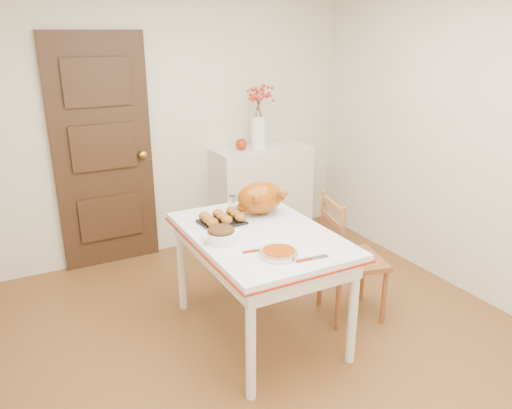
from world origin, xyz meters
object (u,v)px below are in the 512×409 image
kitchen_table (259,284)px  chair_oak (353,257)px  turkey_platter (260,199)px  pumpkin_pie (279,252)px  sideboard (262,194)px

kitchen_table → chair_oak: (0.73, -0.11, 0.08)m
turkey_platter → pumpkin_pie: size_ratio=1.71×
sideboard → chair_oak: size_ratio=1.02×
sideboard → pumpkin_pie: sideboard is taller
chair_oak → pumpkin_pie: chair_oak is taller
kitchen_table → turkey_platter: turkey_platter is taller
chair_oak → pumpkin_pie: bearing=123.0°
sideboard → chair_oak: (-0.11, -1.61, -0.01)m
chair_oak → pumpkin_pie: size_ratio=4.08×
kitchen_table → pumpkin_pie: size_ratio=5.60×
pumpkin_pie → turkey_platter: bearing=70.9°
turkey_platter → pumpkin_pie: (-0.22, -0.65, -0.10)m
chair_oak → sideboard: bearing=10.4°
kitchen_table → pumpkin_pie: pumpkin_pie is taller
sideboard → kitchen_table: (-0.84, -1.50, -0.09)m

